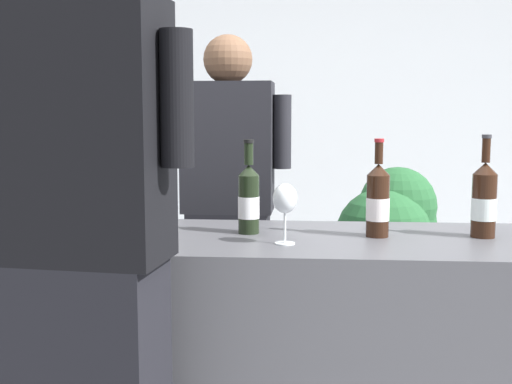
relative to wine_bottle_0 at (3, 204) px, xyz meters
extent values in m
cube|color=silver|center=(0.85, 2.74, 0.38)|extent=(8.00, 0.10, 2.80)
cube|color=#4C4C51|center=(0.85, 0.14, -0.57)|extent=(2.06, 0.66, 0.90)
cylinder|color=black|center=(0.00, 0.00, -0.02)|extent=(0.08, 0.08, 0.20)
cone|color=black|center=(0.00, 0.00, 0.10)|extent=(0.08, 0.08, 0.03)
cylinder|color=black|center=(0.00, 0.00, 0.16)|extent=(0.03, 0.03, 0.09)
cylinder|color=black|center=(0.00, 0.00, 0.21)|extent=(0.04, 0.04, 0.01)
cylinder|color=silver|center=(0.00, 0.00, -0.03)|extent=(0.08, 0.08, 0.07)
cylinder|color=black|center=(1.22, 0.16, -0.01)|extent=(0.08, 0.08, 0.21)
cone|color=black|center=(1.22, 0.16, 0.11)|extent=(0.08, 0.08, 0.04)
cylinder|color=black|center=(1.22, 0.16, 0.16)|extent=(0.03, 0.03, 0.07)
cylinder|color=maroon|center=(1.22, 0.16, 0.20)|extent=(0.03, 0.03, 0.01)
cylinder|color=silver|center=(1.22, 0.16, -0.03)|extent=(0.08, 0.08, 0.08)
cylinder|color=black|center=(0.78, 0.19, -0.02)|extent=(0.07, 0.07, 0.20)
cone|color=black|center=(0.78, 0.19, 0.10)|extent=(0.07, 0.07, 0.04)
cylinder|color=black|center=(0.78, 0.19, 0.16)|extent=(0.03, 0.03, 0.07)
cylinder|color=black|center=(0.78, 0.19, 0.20)|extent=(0.04, 0.04, 0.01)
cylinder|color=silver|center=(0.78, 0.19, -0.03)|extent=(0.07, 0.07, 0.08)
cylinder|color=black|center=(0.43, 0.18, -0.02)|extent=(0.08, 0.08, 0.20)
cone|color=black|center=(0.43, 0.18, 0.10)|extent=(0.08, 0.08, 0.03)
cylinder|color=black|center=(0.43, 0.18, 0.17)|extent=(0.03, 0.03, 0.10)
cylinder|color=#333338|center=(0.43, 0.18, 0.22)|extent=(0.03, 0.03, 0.01)
cylinder|color=black|center=(1.57, 0.18, -0.01)|extent=(0.08, 0.08, 0.21)
cone|color=black|center=(1.57, 0.18, 0.11)|extent=(0.08, 0.08, 0.04)
cylinder|color=black|center=(1.57, 0.18, 0.17)|extent=(0.03, 0.03, 0.08)
cylinder|color=#333338|center=(1.57, 0.18, 0.22)|extent=(0.03, 0.03, 0.01)
cylinder|color=silver|center=(1.57, 0.18, -0.02)|extent=(0.08, 0.08, 0.07)
cylinder|color=black|center=(0.14, 0.30, -0.02)|extent=(0.08, 0.08, 0.19)
cone|color=black|center=(0.14, 0.30, 0.09)|extent=(0.08, 0.08, 0.03)
cylinder|color=black|center=(0.14, 0.30, 0.14)|extent=(0.03, 0.03, 0.09)
cylinder|color=maroon|center=(0.14, 0.30, 0.20)|extent=(0.04, 0.04, 0.01)
cylinder|color=white|center=(0.14, 0.30, -0.03)|extent=(0.08, 0.08, 0.06)
cylinder|color=silver|center=(0.91, 0.01, -0.12)|extent=(0.06, 0.06, 0.00)
cylinder|color=silver|center=(0.91, 0.01, -0.06)|extent=(0.01, 0.01, 0.10)
ellipsoid|color=silver|center=(0.91, 0.01, 0.03)|extent=(0.08, 0.08, 0.09)
ellipsoid|color=maroon|center=(0.91, 0.01, 0.01)|extent=(0.06, 0.06, 0.03)
cube|color=black|center=(0.64, 0.82, -0.58)|extent=(0.36, 0.24, 0.88)
cube|color=black|center=(0.64, 0.82, 0.14)|extent=(0.39, 0.25, 0.57)
sphere|color=brown|center=(0.64, 0.82, 0.52)|extent=(0.21, 0.21, 0.21)
cylinder|color=black|center=(0.87, 0.82, 0.21)|extent=(0.08, 0.08, 0.32)
cylinder|color=black|center=(0.40, 0.83, 0.21)|extent=(0.08, 0.08, 0.32)
cube|color=black|center=(0.41, -0.45, 0.25)|extent=(0.48, 0.29, 0.64)
cylinder|color=black|center=(0.67, -0.48, 0.33)|extent=(0.08, 0.08, 0.32)
cylinder|color=brown|center=(1.41, 1.15, -0.90)|extent=(0.39, 0.39, 0.25)
sphere|color=#23562D|center=(1.45, 1.17, -0.41)|extent=(0.38, 0.38, 0.38)
sphere|color=#23562D|center=(1.35, 1.10, -0.29)|extent=(0.46, 0.46, 0.46)
sphere|color=#23562D|center=(1.35, 1.21, -0.32)|extent=(0.39, 0.39, 0.39)
sphere|color=#23562D|center=(1.43, 1.22, -0.39)|extent=(0.41, 0.41, 0.41)
sphere|color=#23562D|center=(1.43, 1.21, -0.16)|extent=(0.38, 0.38, 0.38)
sphere|color=#23562D|center=(1.37, 1.14, -0.20)|extent=(0.30, 0.30, 0.30)
sphere|color=#23562D|center=(1.42, 1.23, -0.25)|extent=(0.41, 0.41, 0.41)
cylinder|color=#4C3823|center=(1.41, 1.15, -0.47)|extent=(0.05, 0.05, 0.60)
camera|label=1|loc=(0.99, -2.02, 0.30)|focal=45.80mm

